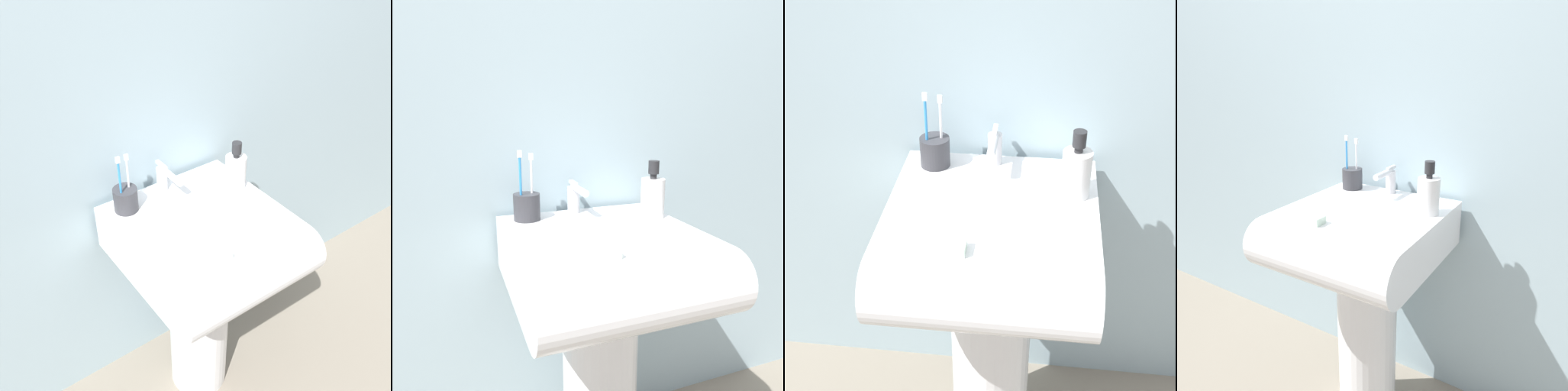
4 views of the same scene
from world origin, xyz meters
The scene contains 7 objects.
wall_back centered at (0.00, 0.28, 1.20)m, with size 5.00×0.05×2.40m, color #9EB7C1.
sink_pedestal centered at (0.00, 0.00, 0.34)m, with size 0.22×0.22×0.67m, color white.
sink_basin centered at (0.00, -0.06, 0.75)m, with size 0.50×0.55×0.16m.
faucet centered at (-0.01, 0.18, 0.89)m, with size 0.04×0.14×0.10m.
toothbrush_cup centered at (-0.17, 0.17, 0.87)m, with size 0.08×0.08×0.21m.
soap_bottle centered at (0.19, 0.06, 0.90)m, with size 0.07×0.07×0.17m.
bar_soap centered at (-0.07, -0.19, 0.84)m, with size 0.06×0.04×0.02m, color silver.
Camera 3 is at (0.11, -1.18, 1.63)m, focal length 55.00 mm.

